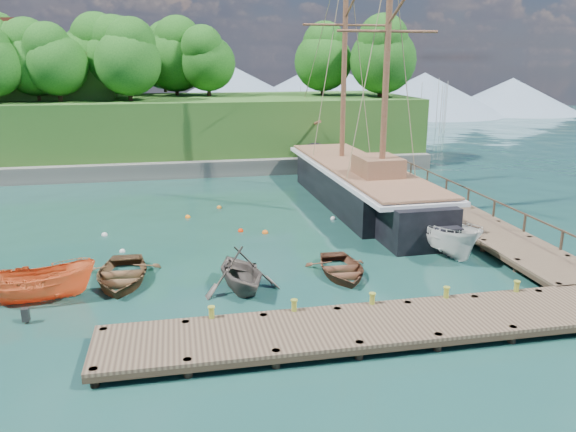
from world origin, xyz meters
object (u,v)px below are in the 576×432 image
Objects in this scene: rowboat_2 at (341,275)px; rowboat_0 at (122,282)px; rowboat_1 at (241,290)px; schooner at (359,188)px; motorboat_orange at (41,301)px; cabin_boat_white at (443,253)px.

rowboat_0 is at bearing 175.84° from rowboat_2.
schooner is at bearing 40.91° from rowboat_1.
cabin_boat_white reaches higher than motorboat_orange.
schooner is (-1.05, 10.35, 1.11)m from cabin_boat_white.
motorboat_orange is (-3.04, -1.43, 0.00)m from rowboat_0.
motorboat_orange is (-8.11, 0.47, 0.00)m from rowboat_1.
rowboat_2 is 0.15× the size of schooner.
rowboat_1 is 0.95× the size of rowboat_2.
rowboat_0 is 5.41m from rowboat_1.
cabin_boat_white is at bearing 19.95° from rowboat_2.
rowboat_0 is 1.14× the size of rowboat_2.
motorboat_orange reaches higher than rowboat_2.
rowboat_1 is at bearing -97.82° from motorboat_orange.
cabin_boat_white is at bearing 1.40° from rowboat_1.
rowboat_1 reaches higher than rowboat_0.
rowboat_1 is 10.92m from cabin_boat_white.
cabin_boat_white is (10.58, 2.72, 0.00)m from rowboat_1.
rowboat_2 is (4.68, 0.83, 0.00)m from rowboat_1.
motorboat_orange is (-12.78, -0.35, 0.00)m from rowboat_2.
rowboat_0 is 1.21× the size of rowboat_1.
rowboat_1 is 8.12m from motorboat_orange.
rowboat_1 is (5.07, -1.90, 0.00)m from rowboat_0.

